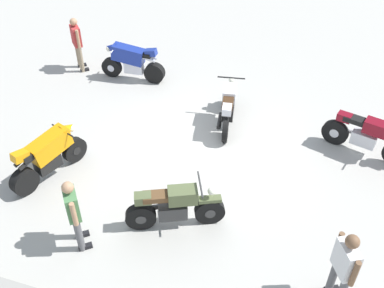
# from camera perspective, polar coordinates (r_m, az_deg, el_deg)

# --- Properties ---
(ground_plane) EXTENTS (40.00, 40.00, 0.00)m
(ground_plane) POSITION_cam_1_polar(r_m,az_deg,el_deg) (10.50, 0.71, -1.05)
(ground_plane) COLOR #ADAAA3
(motorcycle_silver_cruiser) EXTENTS (0.70, 2.08, 1.09)m
(motorcycle_silver_cruiser) POSITION_cam_1_polar(r_m,az_deg,el_deg) (11.17, 4.74, 4.88)
(motorcycle_silver_cruiser) COLOR black
(motorcycle_silver_cruiser) RESTS_ON ground
(motorcycle_orange_sportbike) EXTENTS (0.96, 1.89, 1.14)m
(motorcycle_orange_sportbike) POSITION_cam_1_polar(r_m,az_deg,el_deg) (10.01, -18.17, -1.31)
(motorcycle_orange_sportbike) COLOR black
(motorcycle_orange_sportbike) RESTS_ON ground
(motorcycle_blue_sportbike) EXTENTS (1.96, 0.70, 1.14)m
(motorcycle_blue_sportbike) POSITION_cam_1_polar(r_m,az_deg,el_deg) (13.17, -7.83, 10.63)
(motorcycle_blue_sportbike) COLOR black
(motorcycle_blue_sportbike) RESTS_ON ground
(motorcycle_olive_vintage) EXTENTS (1.85, 0.99, 1.07)m
(motorcycle_olive_vintage) POSITION_cam_1_polar(r_m,az_deg,el_deg) (8.54, -2.28, -8.21)
(motorcycle_olive_vintage) COLOR black
(motorcycle_olive_vintage) RESTS_ON ground
(motorcycle_maroon_cruiser) EXTENTS (2.03, 0.91, 1.09)m
(motorcycle_maroon_cruiser) POSITION_cam_1_polar(r_m,az_deg,el_deg) (10.93, 21.75, 1.01)
(motorcycle_maroon_cruiser) COLOR black
(motorcycle_maroon_cruiser) RESTS_ON ground
(person_in_green_shirt) EXTENTS (0.50, 0.55, 1.58)m
(person_in_green_shirt) POSITION_cam_1_polar(r_m,az_deg,el_deg) (8.20, -15.14, -8.42)
(person_in_green_shirt) COLOR #59595B
(person_in_green_shirt) RESTS_ON ground
(person_in_white_shirt) EXTENTS (0.47, 0.61, 1.65)m
(person_in_white_shirt) POSITION_cam_1_polar(r_m,az_deg,el_deg) (7.51, 19.13, -14.78)
(person_in_white_shirt) COLOR #59595B
(person_in_white_shirt) RESTS_ON ground
(person_in_red_shirt) EXTENTS (0.53, 0.55, 1.65)m
(person_in_red_shirt) POSITION_cam_1_polar(r_m,az_deg,el_deg) (13.86, -14.73, 12.80)
(person_in_red_shirt) COLOR gray
(person_in_red_shirt) RESTS_ON ground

